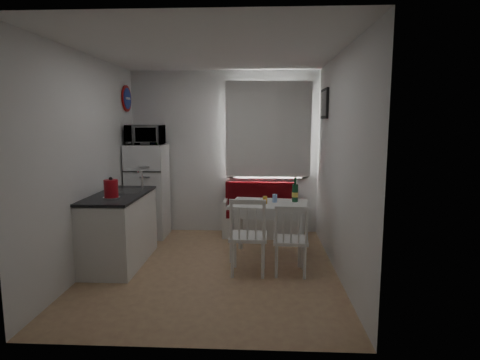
# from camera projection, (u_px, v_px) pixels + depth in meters

# --- Properties ---
(floor) EXTENTS (3.00, 3.50, 0.02)m
(floor) POSITION_uv_depth(u_px,v_px,m) (213.00, 269.00, 4.94)
(floor) COLOR #A57958
(floor) RESTS_ON ground
(ceiling) EXTENTS (3.00, 3.50, 0.02)m
(ceiling) POSITION_uv_depth(u_px,v_px,m) (210.00, 51.00, 4.57)
(ceiling) COLOR white
(ceiling) RESTS_ON wall_back
(wall_back) EXTENTS (3.00, 0.02, 2.60)m
(wall_back) POSITION_uv_depth(u_px,v_px,m) (225.00, 153.00, 6.48)
(wall_back) COLOR white
(wall_back) RESTS_ON floor
(wall_front) EXTENTS (3.00, 0.02, 2.60)m
(wall_front) POSITION_uv_depth(u_px,v_px,m) (184.00, 189.00, 3.03)
(wall_front) COLOR white
(wall_front) RESTS_ON floor
(wall_left) EXTENTS (0.02, 3.50, 2.60)m
(wall_left) POSITION_uv_depth(u_px,v_px,m) (88.00, 163.00, 4.83)
(wall_left) COLOR white
(wall_left) RESTS_ON floor
(wall_right) EXTENTS (0.02, 3.50, 2.60)m
(wall_right) POSITION_uv_depth(u_px,v_px,m) (339.00, 165.00, 4.68)
(wall_right) COLOR white
(wall_right) RESTS_ON floor
(window) EXTENTS (1.22, 0.06, 1.47)m
(window) POSITION_uv_depth(u_px,v_px,m) (268.00, 133.00, 6.37)
(window) COLOR white
(window) RESTS_ON wall_back
(curtain) EXTENTS (1.35, 0.02, 1.50)m
(curtain) POSITION_uv_depth(u_px,v_px,m) (268.00, 130.00, 6.30)
(curtain) COLOR white
(curtain) RESTS_ON wall_back
(kitchen_counter) EXTENTS (0.62, 1.32, 1.16)m
(kitchen_counter) POSITION_uv_depth(u_px,v_px,m) (120.00, 228.00, 5.09)
(kitchen_counter) COLOR white
(kitchen_counter) RESTS_ON floor
(wall_sign) EXTENTS (0.03, 0.40, 0.40)m
(wall_sign) POSITION_uv_depth(u_px,v_px,m) (127.00, 99.00, 6.14)
(wall_sign) COLOR #1A35A0
(wall_sign) RESTS_ON wall_left
(picture_frame) EXTENTS (0.04, 0.52, 0.42)m
(picture_frame) POSITION_uv_depth(u_px,v_px,m) (324.00, 104.00, 5.66)
(picture_frame) COLOR black
(picture_frame) RESTS_ON wall_right
(bench) EXTENTS (1.17, 0.45, 0.84)m
(bench) POSITION_uv_depth(u_px,v_px,m) (260.00, 218.00, 6.36)
(bench) COLOR white
(bench) RESTS_ON floor
(dining_table) EXTENTS (1.08, 0.83, 0.74)m
(dining_table) POSITION_uv_depth(u_px,v_px,m) (269.00, 209.00, 5.27)
(dining_table) COLOR white
(dining_table) RESTS_ON floor
(chair_left) EXTENTS (0.45, 0.43, 0.50)m
(chair_left) POSITION_uv_depth(u_px,v_px,m) (248.00, 228.00, 4.64)
(chair_left) COLOR white
(chair_left) RESTS_ON floor
(chair_right) EXTENTS (0.42, 0.40, 0.46)m
(chair_right) POSITION_uv_depth(u_px,v_px,m) (291.00, 233.00, 4.63)
(chair_right) COLOR white
(chair_right) RESTS_ON floor
(fridge) EXTENTS (0.58, 0.58, 1.45)m
(fridge) POSITION_uv_depth(u_px,v_px,m) (148.00, 191.00, 6.28)
(fridge) COLOR white
(fridge) RESTS_ON floor
(microwave) EXTENTS (0.54, 0.37, 0.30)m
(microwave) POSITION_uv_depth(u_px,v_px,m) (145.00, 135.00, 6.11)
(microwave) COLOR white
(microwave) RESTS_ON fridge
(kettle) EXTENTS (0.19, 0.19, 0.26)m
(kettle) POSITION_uv_depth(u_px,v_px,m) (111.00, 189.00, 4.64)
(kettle) COLOR #AD0D18
(kettle) RESTS_ON kitchen_counter
(wine_bottle) EXTENTS (0.08, 0.08, 0.33)m
(wine_bottle) POSITION_uv_depth(u_px,v_px,m) (295.00, 189.00, 5.32)
(wine_bottle) COLOR #164627
(wine_bottle) RESTS_ON dining_table
(drinking_glass_orange) EXTENTS (0.06, 0.06, 0.10)m
(drinking_glass_orange) POSITION_uv_depth(u_px,v_px,m) (265.00, 200.00, 5.21)
(drinking_glass_orange) COLOR gold
(drinking_glass_orange) RESTS_ON dining_table
(drinking_glass_blue) EXTENTS (0.06, 0.06, 0.11)m
(drinking_glass_blue) POSITION_uv_depth(u_px,v_px,m) (275.00, 198.00, 5.30)
(drinking_glass_blue) COLOR #92B4F9
(drinking_glass_blue) RESTS_ON dining_table
(plate) EXTENTS (0.22, 0.22, 0.02)m
(plate) POSITION_uv_depth(u_px,v_px,m) (246.00, 202.00, 5.30)
(plate) COLOR white
(plate) RESTS_ON dining_table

